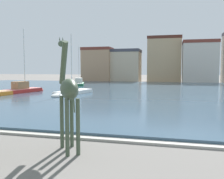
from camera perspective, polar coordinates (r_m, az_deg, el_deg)
harbor_water at (r=38.28m, az=8.54°, el=-0.41°), size 90.39×52.36×0.26m
quay_edge_coping at (r=12.55m, az=-3.09°, el=-11.41°), size 90.39×0.50×0.12m
giraffe_statue at (r=10.72m, az=-10.16°, el=-0.39°), size 2.06×2.60×5.11m
sailboat_green at (r=51.41m, az=-7.72°, el=1.41°), size 4.26×7.70×8.27m
sailboat_red at (r=37.13m, az=-19.67°, el=-0.04°), size 3.12×7.00×9.23m
sailboat_white at (r=32.39m, az=-9.54°, el=-0.88°), size 3.18×7.98×8.10m
townhouse_tall_gabled at (r=69.53m, az=-3.40°, el=5.80°), size 8.25×5.68×9.59m
townhouse_wide_warehouse at (r=69.34m, az=2.95°, el=5.57°), size 8.95×7.28×9.02m
townhouse_corner_house at (r=68.56m, az=12.12°, el=6.90°), size 9.04×5.37×12.40m
townhouse_end_terrace at (r=66.77m, az=19.78°, el=6.09°), size 8.60×6.63×10.80m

